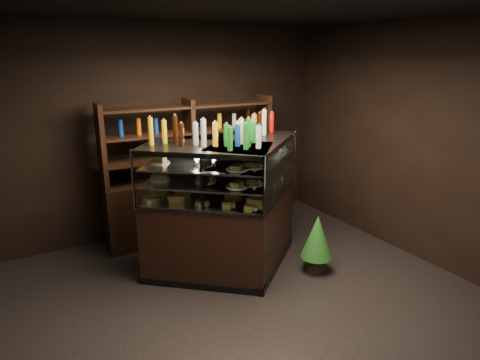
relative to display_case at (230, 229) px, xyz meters
name	(u,v)px	position (x,y,z in m)	size (l,w,h in m)	color
ground	(254,308)	(-0.20, -0.88, -0.53)	(5.00, 5.00, 0.00)	black
room_shell	(256,127)	(-0.20, -0.88, 1.41)	(5.02, 5.02, 3.01)	black
display_case	(230,229)	(0.00, 0.00, 0.00)	(2.23, 1.53, 1.61)	black
food_display	(230,176)	(0.00, -0.01, 0.67)	(1.78, 0.99, 0.49)	gold
bottles_top	(229,131)	(0.00, 0.00, 1.21)	(1.60, 0.85, 0.30)	#147223
potted_conifer	(317,236)	(0.88, -0.58, -0.06)	(0.39, 0.39, 0.83)	black
back_shelving	(191,196)	(0.00, 1.17, 0.07)	(2.45, 0.55, 2.00)	black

